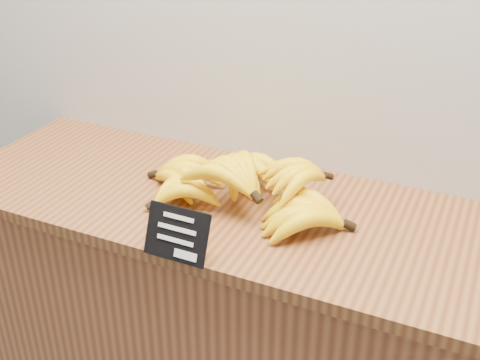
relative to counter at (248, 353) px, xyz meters
The scene contains 4 objects.
counter is the anchor object (origin of this frame).
counter_top 0.47m from the counter, ahead, with size 1.55×0.54×0.03m, color brown.
chalkboard_sign 0.59m from the counter, 100.53° to the right, with size 0.14×0.01×0.11m, color black.
banana_pile 0.53m from the counter, behind, with size 0.55×0.39×0.13m.
Camera 1 is at (0.41, 1.61, 1.66)m, focal length 45.00 mm.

